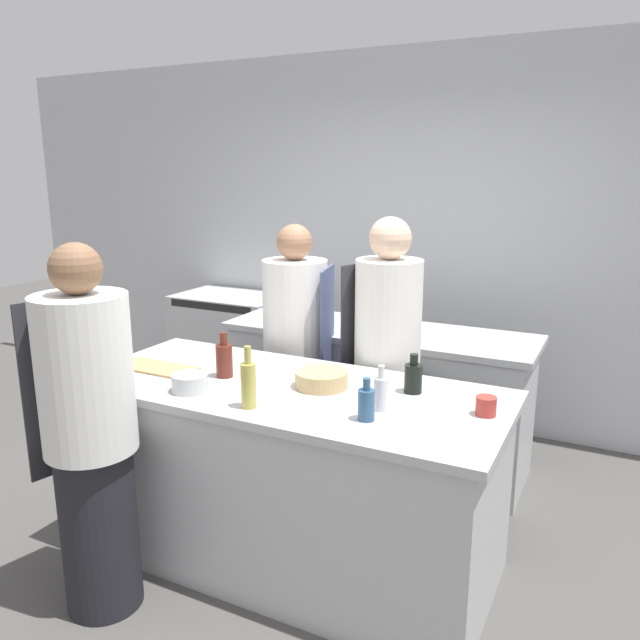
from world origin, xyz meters
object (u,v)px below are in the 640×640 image
Objects in this scene: chef_at_pass_far at (386,370)px; bottle_wine at (381,393)px; cup at (486,406)px; stockpot at (398,318)px; bowl_mixing_large at (321,379)px; oven_range at (233,347)px; bottle_sauce at (224,359)px; chef_at_stove at (296,359)px; bowl_prep_small at (190,383)px; bottle_vinegar at (413,377)px; chef_at_prep_near at (91,436)px; bottle_cooking_oil at (248,384)px; bottle_olive_oil at (366,403)px.

bottle_wine is at bearing -142.22° from chef_at_pass_far.
chef_at_pass_far is at bearing 138.36° from cup.
stockpot is (-0.81, 1.15, 0.05)m from cup.
bowl_mixing_large is at bearing -171.26° from chef_at_pass_far.
oven_range is 2.22m from bottle_sauce.
bottle_sauce is at bearing -170.48° from bowl_mixing_large.
bowl_prep_small is at bearing -15.20° from chef_at_stove.
chef_at_stove is 18.78× the size of cup.
bottle_vinegar is 1.04m from bowl_prep_small.
bottle_sauce is (-0.91, -0.21, 0.02)m from bottle_vinegar.
chef_at_prep_near is 8.89× the size of bottle_vinegar.
bowl_prep_small is at bearing -12.62° from chef_at_prep_near.
stockpot is (0.48, 0.48, 0.21)m from chef_at_stove.
chef_at_stove is at bearing -41.12° from oven_range.
chef_at_prep_near is at bearing -109.39° from bottle_sauce.
chef_at_prep_near reaches higher than bottle_sauce.
chef_at_stove is 7.11× the size of bottle_sauce.
chef_at_prep_near reaches higher than cup.
bottle_wine is at bearing 32.05° from chef_at_stove.
bowl_mixing_large is (1.69, -1.70, 0.51)m from oven_range.
bowl_prep_small is 1.56m from stockpot.
bottle_wine is 1.35m from stockpot.
stockpot is (-0.39, 1.30, 0.01)m from bottle_wine.
stockpot is at bearing 91.53° from bowl_mixing_large.
bottle_wine is (2.05, -1.85, 0.55)m from oven_range.
bottle_wine is 0.88× the size of bottle_sauce.
oven_range is 4.55× the size of bottle_wine.
chef_at_pass_far is (1.80, -1.11, 0.39)m from oven_range.
oven_range is 3.99× the size of bottle_sauce.
oven_range is 3.04m from cup.
bottle_sauce is at bearing 138.66° from bottle_cooking_oil.
bottle_wine reaches higher than bowl_prep_small.
chef_at_pass_far is 0.92m from bottle_sauce.
bowl_prep_small is at bearing 164.76° from chef_at_pass_far.
bottle_sauce is 0.82× the size of stockpot.
chef_at_stove is at bearing 132.01° from bottle_olive_oil.
bottle_vinegar is at bearing -36.89° from oven_range.
bowl_mixing_large is (0.16, 0.38, -0.07)m from bottle_cooking_oil.
bottle_cooking_oil is 1.65× the size of bowl_prep_small.
bottle_vinegar is at bearing 44.71° from chef_at_stove.
bottle_wine reaches higher than bowl_mixing_large.
bottle_wine reaches higher than oven_range.
bottle_vinegar is 0.66× the size of stockpot.
bottle_wine is at bearing -160.92° from cup.
bottle_cooking_oil is 0.45m from bottle_sauce.
bottle_olive_oil is 0.80× the size of bottle_sauce.
chef_at_prep_near is 9.08× the size of bottle_olive_oil.
bowl_mixing_large reaches higher than oven_range.
oven_range is 2.45m from bowl_mixing_large.
bottle_cooking_oil reaches higher than oven_range.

